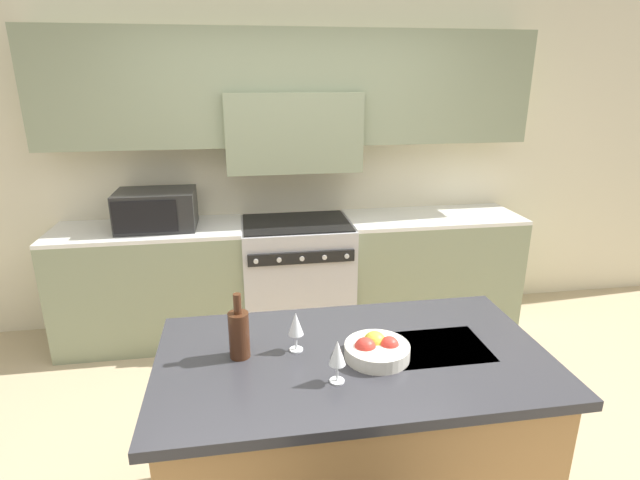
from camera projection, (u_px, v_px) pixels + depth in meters
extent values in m
plane|color=tan|center=(331.00, 464.00, 2.80)|extent=(10.00, 10.00, 0.00)
cube|color=beige|center=(291.00, 165.00, 4.21)|extent=(10.00, 0.06, 2.70)
cube|color=gray|center=(292.00, 88.00, 3.82)|extent=(3.77, 0.34, 0.85)
cube|color=gray|center=(293.00, 132.00, 3.90)|extent=(1.04, 0.40, 0.60)
cube|color=gray|center=(153.00, 287.00, 3.99)|extent=(1.45, 0.62, 0.92)
cube|color=white|center=(146.00, 230.00, 3.84)|extent=(1.45, 0.62, 0.03)
cube|color=gray|center=(429.00, 269.00, 4.35)|extent=(1.45, 0.62, 0.92)
cube|color=white|center=(433.00, 217.00, 4.19)|extent=(1.45, 0.62, 0.03)
cube|color=#B7B7BC|center=(297.00, 278.00, 4.15)|extent=(0.88, 0.66, 0.94)
cube|color=black|center=(296.00, 223.00, 4.00)|extent=(0.84, 0.61, 0.01)
cube|color=black|center=(302.00, 258.00, 3.73)|extent=(0.81, 0.02, 0.09)
cylinder|color=silver|center=(256.00, 261.00, 3.67)|extent=(0.04, 0.02, 0.04)
cylinder|color=silver|center=(279.00, 260.00, 3.70)|extent=(0.04, 0.02, 0.04)
cylinder|color=silver|center=(302.00, 258.00, 3.72)|extent=(0.04, 0.02, 0.04)
cylinder|color=silver|center=(324.00, 257.00, 3.75)|extent=(0.04, 0.02, 0.04)
cylinder|color=silver|center=(347.00, 256.00, 3.77)|extent=(0.04, 0.02, 0.04)
cube|color=black|center=(156.00, 210.00, 3.81)|extent=(0.58, 0.40, 0.29)
cube|color=black|center=(145.00, 217.00, 3.61)|extent=(0.46, 0.01, 0.24)
cube|color=#B7844C|center=(351.00, 444.00, 2.32)|extent=(1.60, 0.87, 0.87)
cube|color=#333338|center=(353.00, 358.00, 2.18)|extent=(1.70, 0.95, 0.04)
cube|color=#2D2D30|center=(437.00, 348.00, 2.23)|extent=(0.44, 0.32, 0.01)
cylinder|color=#B2B2B7|center=(422.00, 327.00, 2.41)|extent=(0.02, 0.02, 0.00)
cylinder|color=#422314|center=(239.00, 335.00, 2.12)|extent=(0.09, 0.09, 0.21)
cylinder|color=#422314|center=(237.00, 304.00, 2.08)|extent=(0.03, 0.03, 0.09)
cylinder|color=white|center=(337.00, 381.00, 1.98)|extent=(0.06, 0.06, 0.01)
cylinder|color=white|center=(337.00, 372.00, 1.96)|extent=(0.01, 0.01, 0.07)
cone|color=white|center=(337.00, 353.00, 1.94)|extent=(0.07, 0.07, 0.10)
cylinder|color=white|center=(296.00, 349.00, 2.20)|extent=(0.06, 0.06, 0.01)
cylinder|color=white|center=(296.00, 342.00, 2.19)|extent=(0.01, 0.01, 0.07)
cone|color=white|center=(296.00, 324.00, 2.16)|extent=(0.07, 0.07, 0.10)
cylinder|color=silver|center=(377.00, 351.00, 2.14)|extent=(0.28, 0.28, 0.06)
sphere|color=red|center=(365.00, 348.00, 2.12)|extent=(0.09, 0.09, 0.09)
sphere|color=red|center=(389.00, 346.00, 2.14)|extent=(0.09, 0.09, 0.09)
sphere|color=gold|center=(375.00, 342.00, 2.17)|extent=(0.10, 0.10, 0.10)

